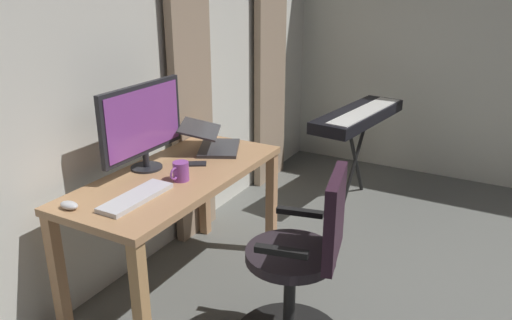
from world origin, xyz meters
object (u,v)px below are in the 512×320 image
computer_monitor (143,122)px  cell_phone_by_monitor (194,164)px  desk (177,191)px  piano_keyboard (359,117)px  laptop (212,141)px  computer_mouse (69,205)px  office_chair (302,270)px  computer_keyboard (136,197)px  mug_tea (180,171)px

computer_monitor → cell_phone_by_monitor: (-0.18, 0.21, -0.27)m
desk → piano_keyboard: 1.85m
laptop → computer_mouse: 1.05m
desk → office_chair: office_chair is taller
computer_keyboard → piano_keyboard: bearing=168.6°
computer_monitor → cell_phone_by_monitor: 0.38m
computer_mouse → piano_keyboard: size_ratio=0.09×
computer_mouse → computer_keyboard: bearing=137.9°
computer_keyboard → mug_tea: size_ratio=3.13×
mug_tea → piano_keyboard: bearing=168.2°
cell_phone_by_monitor → piano_keyboard: piano_keyboard is taller
office_chair → computer_monitor: bearing=71.6°
computer_keyboard → piano_keyboard: (-2.16, 0.44, -0.06)m
computer_mouse → piano_keyboard: computer_mouse is taller
computer_monitor → mug_tea: (0.05, 0.28, -0.22)m
computer_keyboard → computer_mouse: size_ratio=4.18×
desk → office_chair: (0.13, 0.84, -0.19)m
office_chair → piano_keyboard: 1.96m
laptop → mug_tea: laptop is taller
laptop → computer_mouse: (1.04, -0.12, -0.04)m
laptop → mug_tea: 0.52m
cell_phone_by_monitor → mug_tea: 0.25m
computer_monitor → cell_phone_by_monitor: size_ratio=4.39×
computer_mouse → cell_phone_by_monitor: bearing=167.0°
mug_tea → desk: bearing=-129.1°
laptop → mug_tea: bearing=-12.1°
desk → laptop: 0.46m
desk → piano_keyboard: (-1.79, 0.48, 0.06)m
computer_keyboard → mug_tea: bearing=171.3°
desk → computer_monitor: 0.43m
office_chair → cell_phone_by_monitor: office_chair is taller
laptop → cell_phone_by_monitor: 0.28m
computer_mouse → cell_phone_by_monitor: computer_mouse is taller
mug_tea → cell_phone_by_monitor: bearing=-161.1°
computer_monitor → computer_keyboard: bearing=33.8°
laptop → cell_phone_by_monitor: size_ratio=3.26×
office_chair → laptop: (-0.56, -0.88, 0.36)m
laptop → mug_tea: (0.50, 0.13, -0.00)m
computer_monitor → cell_phone_by_monitor: computer_monitor is taller
piano_keyboard → computer_monitor: bearing=-13.2°
office_chair → laptop: 1.10m
computer_monitor → mug_tea: 0.36m
computer_mouse → mug_tea: bearing=154.5°
piano_keyboard → mug_tea: bearing=-4.6°
laptop → cell_phone_by_monitor: laptop is taller
laptop → computer_mouse: laptop is taller
computer_keyboard → cell_phone_by_monitor: bearing=-176.6°
mug_tea → computer_mouse: bearing=-25.5°
laptop → mug_tea: size_ratio=3.52×
computer_monitor → computer_keyboard: computer_monitor is taller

